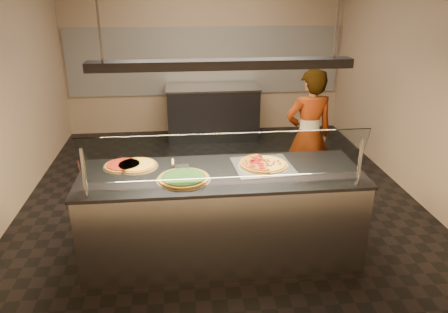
{
  "coord_description": "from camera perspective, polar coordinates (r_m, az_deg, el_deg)",
  "views": [
    {
      "loc": [
        -0.49,
        -4.93,
        2.6
      ],
      "look_at": [
        -0.07,
        -0.98,
        1.02
      ],
      "focal_mm": 35.0,
      "sensor_mm": 36.0,
      "label": 1
    }
  ],
  "objects": [
    {
      "name": "ground",
      "position": [
        5.6,
        -0.3,
        -6.1
      ],
      "size": [
        5.0,
        6.0,
        0.02
      ],
      "primitive_type": "cube",
      "color": "black",
      "rests_on": "ground"
    },
    {
      "name": "pizza_spinach",
      "position": [
        4.01,
        -5.3,
        -2.82
      ],
      "size": [
        0.5,
        0.5,
        0.03
      ],
      "color": "silver",
      "rests_on": "serving_counter"
    },
    {
      "name": "wall_front",
      "position": [
        2.27,
        7.3,
        -7.54
      ],
      "size": [
        5.0,
        0.02,
        3.0
      ],
      "primitive_type": "cube",
      "color": "#9B8364",
      "rests_on": "ground"
    },
    {
      "name": "half_pizza_sausage",
      "position": [
        4.31,
        6.62,
        -0.9
      ],
      "size": [
        0.27,
        0.48,
        0.04
      ],
      "color": "brown",
      "rests_on": "perforated_tray"
    },
    {
      "name": "heat_lamp_housing",
      "position": [
        3.85,
        -0.35,
        11.94
      ],
      "size": [
        2.3,
        0.18,
        0.08
      ],
      "primitive_type": "cube",
      "color": "#2E2E32",
      "rests_on": "ceiling"
    },
    {
      "name": "tile_band",
      "position": [
        8.03,
        -2.49,
        12.34
      ],
      "size": [
        4.9,
        0.02,
        1.2
      ],
      "primitive_type": "cube",
      "color": "silver",
      "rests_on": "wall_back"
    },
    {
      "name": "perforated_tray",
      "position": [
        4.3,
        5.15,
        -1.2
      ],
      "size": [
        0.6,
        0.6,
        0.01
      ],
      "color": "silver",
      "rests_on": "serving_counter"
    },
    {
      "name": "serving_counter",
      "position": [
        4.35,
        -0.3,
        -7.69
      ],
      "size": [
        2.69,
        0.94,
        0.93
      ],
      "color": "#B7B7BC",
      "rests_on": "ground"
    },
    {
      "name": "prep_table",
      "position": [
        7.8,
        -1.49,
        5.79
      ],
      "size": [
        1.62,
        0.74,
        0.93
      ],
      "color": "#2E2E32",
      "rests_on": "ground"
    },
    {
      "name": "pizza_tomato",
      "position": [
        4.39,
        -12.98,
        -1.09
      ],
      "size": [
        0.4,
        0.4,
        0.03
      ],
      "color": "silver",
      "rests_on": "serving_counter"
    },
    {
      "name": "pizza_spatula",
      "position": [
        4.3,
        -6.21,
        -0.93
      ],
      "size": [
        0.17,
        0.23,
        0.02
      ],
      "color": "#B7B7BC",
      "rests_on": "pizza_spinach"
    },
    {
      "name": "wall_back",
      "position": [
        8.03,
        -2.52,
        13.78
      ],
      "size": [
        5.0,
        0.02,
        3.0
      ],
      "primitive_type": "cube",
      "color": "#9B8364",
      "rests_on": "ground"
    },
    {
      "name": "half_pizza_pepperoni",
      "position": [
        4.27,
        3.69,
        -0.92
      ],
      "size": [
        0.27,
        0.48,
        0.05
      ],
      "color": "brown",
      "rests_on": "perforated_tray"
    },
    {
      "name": "pizza_cheese",
      "position": [
        4.36,
        -11.37,
        -1.11
      ],
      "size": [
        0.43,
        0.43,
        0.03
      ],
      "color": "silver",
      "rests_on": "serving_counter"
    },
    {
      "name": "worker",
      "position": [
        5.53,
        10.97,
        2.71
      ],
      "size": [
        0.66,
        0.47,
        1.68
      ],
      "primitive_type": "imported",
      "rotation": [
        0.0,
        0.0,
        3.26
      ],
      "color": "#342E3B",
      "rests_on": "ground"
    },
    {
      "name": "sneeze_guard",
      "position": [
        3.72,
        0.2,
        -0.04
      ],
      "size": [
        2.45,
        0.18,
        0.54
      ],
      "color": "#B7B7BC",
      "rests_on": "serving_counter"
    },
    {
      "name": "wall_right",
      "position": [
        5.88,
        25.14,
        8.86
      ],
      "size": [
        0.02,
        6.0,
        3.0
      ],
      "primitive_type": "cube",
      "color": "#9B8364",
      "rests_on": "ground"
    }
  ]
}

